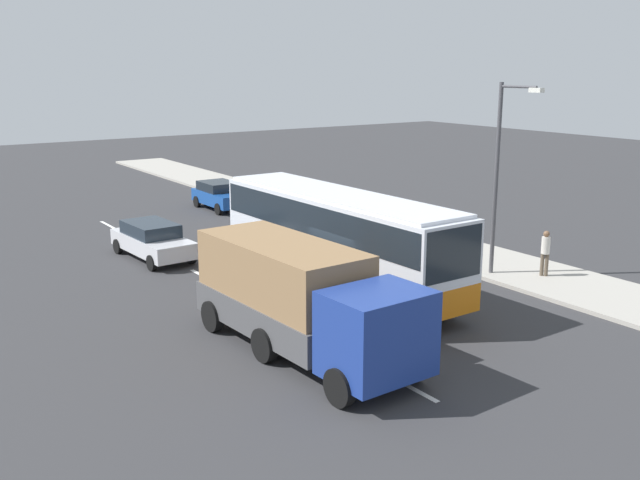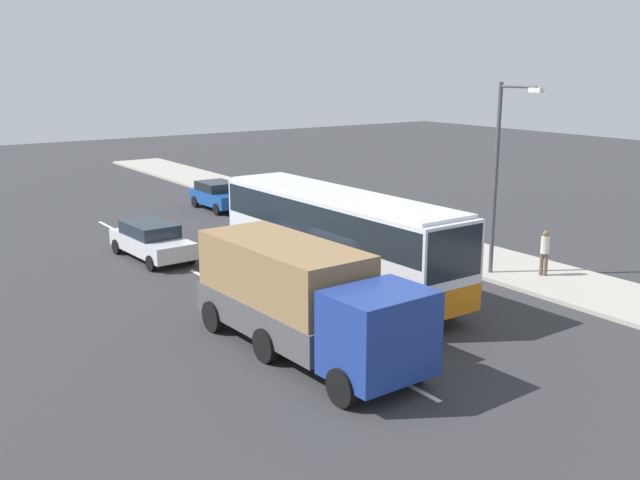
% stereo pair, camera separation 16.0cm
% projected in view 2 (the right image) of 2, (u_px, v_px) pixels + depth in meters
% --- Properties ---
extents(ground_plane, '(120.00, 120.00, 0.00)m').
position_uv_depth(ground_plane, '(331.00, 305.00, 24.47)').
color(ground_plane, '#333335').
extents(sidewalk_curb, '(80.00, 4.00, 0.15)m').
position_uv_depth(sidewalk_curb, '(500.00, 265.00, 29.09)').
color(sidewalk_curb, '#A8A399').
rests_on(sidewalk_curb, ground_plane).
extents(lane_centreline, '(25.17, 0.16, 0.01)m').
position_uv_depth(lane_centreline, '(204.00, 277.00, 27.71)').
color(lane_centreline, white).
rests_on(lane_centreline, ground_plane).
extents(coach_bus, '(11.46, 2.82, 3.54)m').
position_uv_depth(coach_bus, '(337.00, 230.00, 25.67)').
color(coach_bus, orange).
rests_on(coach_bus, ground_plane).
extents(cargo_truck, '(8.14, 2.95, 3.02)m').
position_uv_depth(cargo_truck, '(302.00, 297.00, 20.03)').
color(cargo_truck, navy).
rests_on(cargo_truck, ground_plane).
extents(car_blue_saloon, '(4.01, 1.99, 1.51)m').
position_uv_depth(car_blue_saloon, '(219.00, 195.00, 40.63)').
color(car_blue_saloon, '#194799').
rests_on(car_blue_saloon, ground_plane).
extents(car_silver_hatch, '(4.79, 2.14, 1.52)m').
position_uv_depth(car_silver_hatch, '(151.00, 240.00, 30.14)').
color(car_silver_hatch, silver).
rests_on(car_silver_hatch, ground_plane).
extents(car_red_compact, '(4.39, 1.90, 1.37)m').
position_uv_depth(car_red_compact, '(311.00, 222.00, 33.95)').
color(car_red_compact, '#B21919').
rests_on(car_red_compact, ground_plane).
extents(pedestrian_near_curb, '(0.32, 0.32, 1.74)m').
position_uv_depth(pedestrian_near_curb, '(545.00, 250.00, 27.14)').
color(pedestrian_near_curb, brown).
rests_on(pedestrian_near_curb, sidewalk_curb).
extents(street_lamp, '(1.91, 0.24, 7.17)m').
position_uv_depth(street_lamp, '(500.00, 166.00, 26.68)').
color(street_lamp, '#47474C').
rests_on(street_lamp, sidewalk_curb).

